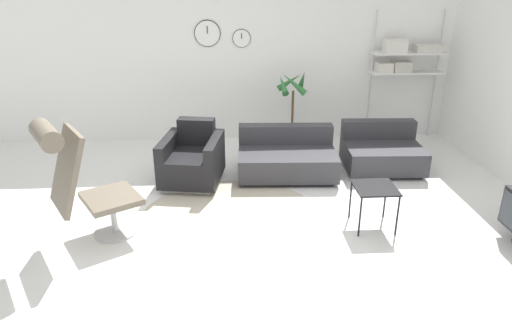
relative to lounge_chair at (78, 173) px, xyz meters
name	(u,v)px	position (x,y,z in m)	size (l,w,h in m)	color
ground_plane	(245,215)	(1.62, 0.45, -0.76)	(12.00, 12.00, 0.00)	white
wall_back	(237,52)	(1.62, 3.16, 0.64)	(12.00, 0.09, 2.80)	white
round_rug	(231,220)	(1.46, 0.34, -0.76)	(2.10, 2.10, 0.01)	#BCB29E
lounge_chair	(78,173)	(0.00, 0.00, 0.00)	(1.01, 0.90, 1.28)	#BCBCC1
armchair_red	(193,161)	(0.98, 1.40, -0.47)	(0.85, 0.95, 0.77)	silver
couch_low	(287,158)	(2.23, 1.56, -0.53)	(1.33, 0.89, 0.62)	black
couch_second	(382,153)	(3.57, 1.69, -0.53)	(1.07, 0.88, 0.62)	black
side_table	(375,191)	(2.97, 0.12, -0.34)	(0.43, 0.43, 0.47)	black
potted_plant	(292,120)	(2.42, 2.52, -0.29)	(0.43, 0.48, 1.26)	silver
shelf_unit	(404,58)	(4.20, 2.90, 0.56)	(1.12, 0.28, 2.04)	#BCBCC1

